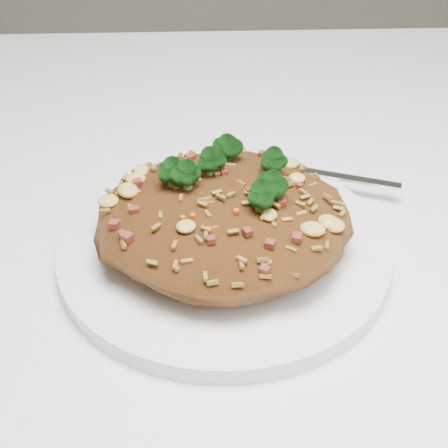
{
  "coord_description": "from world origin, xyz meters",
  "views": [
    {
      "loc": [
        0.03,
        -0.43,
        1.05
      ],
      "look_at": [
        0.04,
        -0.07,
        0.78
      ],
      "focal_mm": 50.0,
      "sensor_mm": 36.0,
      "label": 1
    }
  ],
  "objects_px": {
    "plate": "(224,247)",
    "dining_table": "(175,280)",
    "fried_rice": "(224,208)",
    "fork": "(315,173)"
  },
  "relations": [
    {
      "from": "plate",
      "to": "dining_table",
      "type": "bearing_deg",
      "value": 120.64
    },
    {
      "from": "fried_rice",
      "to": "plate",
      "type": "bearing_deg",
      "value": -104.16
    },
    {
      "from": "dining_table",
      "to": "fried_rice",
      "type": "xyz_separation_m",
      "value": [
        0.04,
        -0.07,
        0.13
      ]
    },
    {
      "from": "dining_table",
      "to": "plate",
      "type": "xyz_separation_m",
      "value": [
        0.04,
        -0.07,
        0.1
      ]
    },
    {
      "from": "plate",
      "to": "fork",
      "type": "relative_size",
      "value": 1.57
    },
    {
      "from": "fried_rice",
      "to": "fork",
      "type": "bearing_deg",
      "value": 46.73
    },
    {
      "from": "dining_table",
      "to": "fried_rice",
      "type": "bearing_deg",
      "value": -59.03
    },
    {
      "from": "dining_table",
      "to": "plate",
      "type": "bearing_deg",
      "value": -59.36
    },
    {
      "from": "fork",
      "to": "fried_rice",
      "type": "bearing_deg",
      "value": -113.42
    },
    {
      "from": "dining_table",
      "to": "fork",
      "type": "relative_size",
      "value": 7.62
    }
  ]
}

